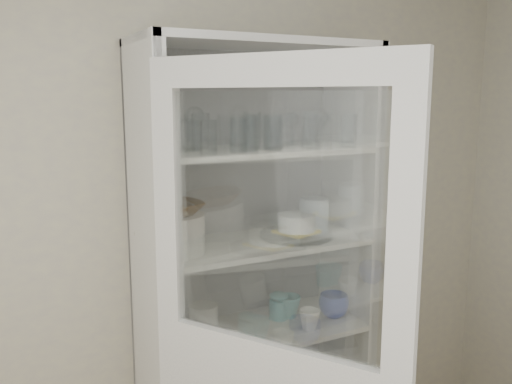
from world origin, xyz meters
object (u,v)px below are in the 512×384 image
goblet_3 (322,125)px  white_ramekin (297,222)px  goblet_1 (250,129)px  white_canister (204,321)px  pantry_cabinet (250,305)px  teal_jar (279,307)px  mug_white (309,319)px  plate_stack_front (176,243)px  mug_teal (289,307)px  measuring_cups (214,339)px  goblet_0 (195,126)px  yellow_trivet (296,232)px  mug_blue (334,305)px  plate_stack_back (162,234)px  glass_platter (296,235)px  terracotta_bowl (176,208)px  cream_bowl (176,224)px  grey_bowl_stack (314,215)px  goblet_2 (292,126)px

goblet_3 → white_ramekin: 0.50m
goblet_1 → white_canister: 0.84m
pantry_cabinet → teal_jar: bearing=-8.8°
white_canister → goblet_1: bearing=12.3°
mug_white → white_canister: bearing=169.8°
plate_stack_front → white_canister: size_ratio=1.57×
goblet_1 → mug_teal: bearing=-12.0°
measuring_cups → plate_stack_front: bearing=162.8°
goblet_0 → yellow_trivet: goblet_0 is taller
plate_stack_front → teal_jar: 0.64m
plate_stack_front → mug_white: plate_stack_front is taller
mug_blue → mug_white: size_ratio=1.42×
plate_stack_back → glass_platter: 0.59m
goblet_0 → plate_stack_back: bearing=166.2°
mug_white → teal_jar: bearing=116.3°
plate_stack_front → terracotta_bowl: size_ratio=1.08×
goblet_1 → cream_bowl: (-0.37, -0.09, -0.36)m
cream_bowl → measuring_cups: (0.14, -0.04, -0.50)m
plate_stack_back → cream_bowl: size_ratio=1.01×
plate_stack_front → mug_teal: bearing=5.5°
grey_bowl_stack → goblet_0: bearing=171.5°
terracotta_bowl → mug_teal: size_ratio=1.90×
pantry_cabinet → mug_teal: bearing=-10.7°
goblet_1 → yellow_trivet: goblet_1 is taller
grey_bowl_stack → mug_blue: 0.44m
cream_bowl → white_ramekin: (0.55, -0.01, -0.05)m
cream_bowl → white_ramekin: bearing=-0.7°
goblet_2 → cream_bowl: bearing=-170.1°
goblet_2 → white_ramekin: bearing=-109.7°
measuring_cups → yellow_trivet: bearing=4.8°
mug_teal → goblet_2: bearing=44.7°
yellow_trivet → mug_teal: (0.00, 0.06, -0.37)m
yellow_trivet → mug_blue: 0.42m
pantry_cabinet → mug_blue: (0.38, -0.12, -0.03)m
plate_stack_front → grey_bowl_stack: size_ratio=1.42×
glass_platter → measuring_cups: (-0.42, -0.04, -0.39)m
goblet_2 → mug_teal: bearing=-127.3°
mug_teal → mug_blue: bearing=-33.2°
goblet_0 → plate_stack_front: (-0.13, -0.10, -0.45)m
teal_jar → measuring_cups: 0.39m
plate_stack_front → white_ramekin: white_ramekin is taller
goblet_0 → cream_bowl: 0.41m
terracotta_bowl → glass_platter: bearing=-0.7°
white_canister → goblet_0: bearing=87.6°
grey_bowl_stack → mug_white: size_ratio=1.65×
glass_platter → goblet_2: bearing=70.3°
goblet_1 → mug_teal: goblet_1 is taller
plate_stack_back → cream_bowl: 0.15m
goblet_0 → glass_platter: size_ratio=0.59×
plate_stack_front → glass_platter: 0.56m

